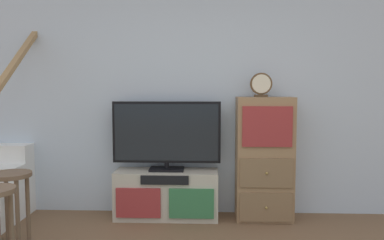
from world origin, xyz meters
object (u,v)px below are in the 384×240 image
(side_cabinet, at_px, (264,159))
(desk_clock, at_px, (261,85))
(media_console, at_px, (167,194))
(bar_stool_far, at_px, (11,192))
(television, at_px, (167,134))

(side_cabinet, relative_size, desk_clock, 5.19)
(media_console, height_order, bar_stool_far, bar_stool_far)
(television, height_order, desk_clock, desk_clock)
(television, relative_size, bar_stool_far, 1.72)
(side_cabinet, bearing_deg, media_console, -179.43)
(side_cabinet, bearing_deg, desk_clock, -162.14)
(desk_clock, relative_size, bar_stool_far, 0.37)
(media_console, relative_size, desk_clock, 4.37)
(media_console, xyz_separation_m, side_cabinet, (1.02, 0.01, 0.39))
(television, relative_size, desk_clock, 4.59)
(media_console, bearing_deg, bar_stool_far, -145.91)
(television, height_order, side_cabinet, side_cabinet)
(media_console, xyz_separation_m, television, (0.00, 0.02, 0.64))
(side_cabinet, height_order, bar_stool_far, side_cabinet)
(television, distance_m, side_cabinet, 1.05)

